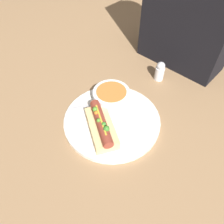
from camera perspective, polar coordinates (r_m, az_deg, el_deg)
ground_plane at (r=0.67m, az=0.00°, el=-2.53°), size 4.00×4.00×0.00m
dinner_plate at (r=0.66m, az=0.00°, el=-2.15°), size 0.29×0.29×0.01m
hot_dog at (r=0.61m, az=-2.80°, el=-3.75°), size 0.16×0.13×0.06m
soup_bowl at (r=0.68m, az=-0.17°, el=4.07°), size 0.11×0.11×0.05m
spoon at (r=0.70m, az=-0.10°, el=2.31°), size 0.12×0.15×0.01m
salt_shaker at (r=0.81m, az=12.39°, el=10.41°), size 0.03×0.03×0.07m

